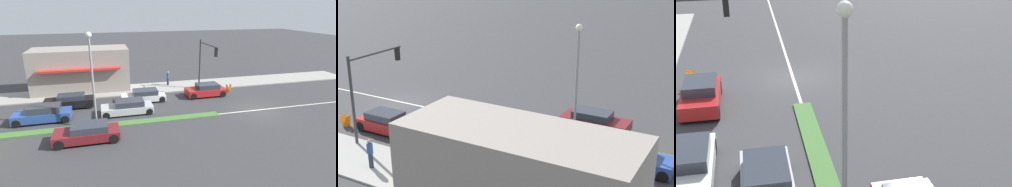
# 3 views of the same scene
# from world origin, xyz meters

# --- Properties ---
(ground_plane) EXTENTS (160.00, 160.00, 0.00)m
(ground_plane) POSITION_xyz_m (0.00, 18.00, 0.00)
(ground_plane) COLOR #38383A
(sidewalk_right) EXTENTS (4.00, 73.00, 0.12)m
(sidewalk_right) POSITION_xyz_m (9.00, 18.50, 0.06)
(sidewalk_right) COLOR #9E9B93
(sidewalk_right) RESTS_ON ground
(lane_marking_center) EXTENTS (0.16, 60.00, 0.01)m
(lane_marking_center) POSITION_xyz_m (0.00, 0.00, 0.00)
(lane_marking_center) COLOR beige
(lane_marking_center) RESTS_ON ground
(building_corner_store) EXTENTS (5.00, 10.41, 4.67)m
(building_corner_store) POSITION_xyz_m (10.49, 16.00, 2.46)
(building_corner_store) COLOR gray
(building_corner_store) RESTS_ON sidewalk_right
(traffic_signal_main) EXTENTS (4.59, 0.34, 5.60)m
(traffic_signal_main) POSITION_xyz_m (6.12, 2.92, 3.90)
(traffic_signal_main) COLOR #333338
(traffic_signal_main) RESTS_ON sidewalk_right
(street_lamp) EXTENTS (0.44, 0.44, 7.37)m
(street_lamp) POSITION_xyz_m (0.00, 14.46, 4.78)
(street_lamp) COLOR gray
(street_lamp) RESTS_ON median_strip
(pedestrian) EXTENTS (0.34, 0.34, 1.70)m
(pedestrian) POSITION_xyz_m (9.53, 6.15, 1.02)
(pedestrian) COLOR #282D42
(pedestrian) RESTS_ON sidewalk_right
(warning_aframe_sign) EXTENTS (0.45, 0.53, 0.84)m
(warning_aframe_sign) POSITION_xyz_m (5.78, 0.05, 0.43)
(warning_aframe_sign) COLOR orange
(warning_aframe_sign) RESTS_ON ground
(van_white) EXTENTS (1.80, 4.39, 1.21)m
(van_white) POSITION_xyz_m (5.00, 9.84, 0.59)
(van_white) COLOR silver
(van_white) RESTS_ON ground
(coupe_blue) EXTENTS (1.79, 4.53, 1.41)m
(coupe_blue) POSITION_xyz_m (2.20, 18.77, 0.67)
(coupe_blue) COLOR #284793
(coupe_blue) RESTS_ON ground
(sedan_silver) EXTENTS (1.85, 4.55, 1.25)m
(sedan_silver) POSITION_xyz_m (2.20, 11.74, 0.60)
(sedan_silver) COLOR #B7BABF
(sedan_silver) RESTS_ON ground
(sedan_maroon) EXTENTS (1.89, 4.56, 1.29)m
(sedan_maroon) POSITION_xyz_m (-2.20, 15.05, 0.63)
(sedan_maroon) COLOR maroon
(sedan_maroon) RESTS_ON ground
(hatchback_red) EXTENTS (1.89, 4.17, 1.36)m
(hatchback_red) POSITION_xyz_m (5.00, 3.12, 0.66)
(hatchback_red) COLOR #AD1E1E
(hatchback_red) RESTS_ON ground
(suv_black) EXTENTS (1.76, 4.45, 1.28)m
(suv_black) POSITION_xyz_m (5.00, 16.94, 0.63)
(suv_black) COLOR black
(suv_black) RESTS_ON ground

